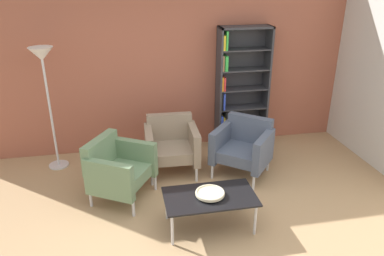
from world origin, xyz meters
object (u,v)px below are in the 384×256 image
armchair_corner_red (243,146)px  floor_lamp_torchiere (44,69)px  armchair_near_window (171,144)px  bookshelf_tall (238,89)px  coffee_table_low (210,198)px  decorative_bowl (210,193)px  armchair_by_bookshelf (118,168)px

armchair_corner_red → floor_lamp_torchiere: bearing=-155.3°
floor_lamp_torchiere → armchair_near_window: bearing=-15.5°
bookshelf_tall → armchair_near_window: bearing=-149.6°
armchair_corner_red → floor_lamp_torchiere: 2.87m
coffee_table_low → decorative_bowl: 0.07m
armchair_by_bookshelf → decorative_bowl: bearing=-98.2°
decorative_bowl → armchair_corner_red: armchair_corner_red is taller
coffee_table_low → armchair_by_bookshelf: (-0.98, 0.79, 0.05)m
bookshelf_tall → coffee_table_low: 2.31m
decorative_bowl → armchair_near_window: 1.36m
armchair_near_window → decorative_bowl: bearing=-78.1°
coffee_table_low → floor_lamp_torchiere: size_ratio=0.57×
coffee_table_low → armchair_by_bookshelf: armchair_by_bookshelf is taller
decorative_bowl → floor_lamp_torchiere: bearing=136.0°
coffee_table_low → armchair_near_window: 1.36m
coffee_table_low → armchair_near_window: (-0.23, 1.34, 0.05)m
armchair_corner_red → floor_lamp_torchiere: size_ratio=0.55×
decorative_bowl → armchair_by_bookshelf: bearing=141.0°
armchair_corner_red → floor_lamp_torchiere: (-2.59, 0.70, 1.03)m
bookshelf_tall → armchair_corner_red: bearing=-102.1°
floor_lamp_torchiere → armchair_corner_red: bearing=-15.2°
coffee_table_low → armchair_corner_red: (0.74, 1.09, 0.05)m
coffee_table_low → armchair_corner_red: armchair_corner_red is taller
armchair_near_window → coffee_table_low: bearing=-78.1°
floor_lamp_torchiere → coffee_table_low: bearing=-44.0°
decorative_bowl → floor_lamp_torchiere: size_ratio=0.18×
armchair_corner_red → armchair_by_bookshelf: same height
bookshelf_tall → floor_lamp_torchiere: 2.84m
coffee_table_low → armchair_corner_red: bearing=55.8°
bookshelf_tall → armchair_by_bookshelf: bookshelf_tall is taller
armchair_by_bookshelf → floor_lamp_torchiere: size_ratio=0.54×
armchair_corner_red → floor_lamp_torchiere: floor_lamp_torchiere is taller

